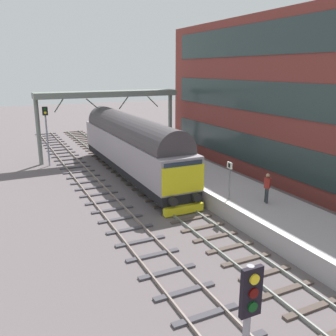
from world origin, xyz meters
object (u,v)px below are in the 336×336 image
(platform_number_sign, at_px, (230,175))
(waiting_passenger, at_px, (267,185))
(diesel_locomotive, at_px, (131,144))
(signal_post_mid, at_px, (47,130))

(platform_number_sign, height_order, waiting_passenger, platform_number_sign)
(diesel_locomotive, xyz_separation_m, platform_number_sign, (2.14, -9.90, -0.08))
(platform_number_sign, bearing_deg, signal_post_mid, 115.44)
(signal_post_mid, relative_size, waiting_passenger, 3.06)
(diesel_locomotive, height_order, platform_number_sign, diesel_locomotive)
(waiting_passenger, bearing_deg, platform_number_sign, 67.41)
(diesel_locomotive, distance_m, waiting_passenger, 11.84)
(platform_number_sign, bearing_deg, waiting_passenger, -42.10)
(platform_number_sign, relative_size, waiting_passenger, 1.29)
(diesel_locomotive, bearing_deg, waiting_passenger, -72.07)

